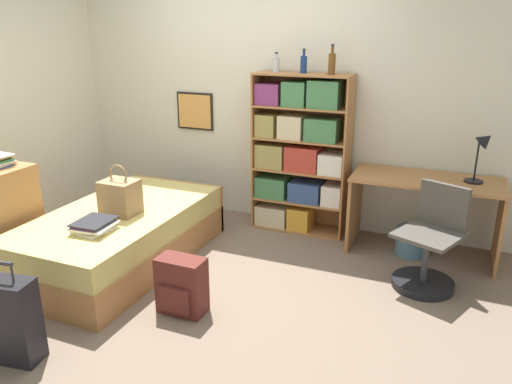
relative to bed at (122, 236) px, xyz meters
name	(u,v)px	position (x,y,z in m)	size (l,w,h in m)	color
ground_plane	(187,275)	(0.66, -0.02, -0.24)	(14.00, 14.00, 0.00)	#756051
wall_back	(257,96)	(0.66, 1.53, 1.06)	(10.00, 0.09, 2.60)	beige
bed	(122,236)	(0.00, 0.00, 0.00)	(1.06, 1.94, 0.48)	#A36B3D
handbag	(120,197)	(0.07, -0.05, 0.39)	(0.29, 0.24, 0.43)	#93704C
book_stack_on_bed	(94,226)	(0.10, -0.44, 0.28)	(0.32, 0.34, 0.09)	silver
suitcase	(4,319)	(0.19, -1.41, 0.04)	(0.45, 0.25, 0.68)	black
bookcase	(298,154)	(1.19, 1.30, 0.55)	(0.94, 0.34, 1.57)	#A36B3D
bottle_green	(276,64)	(0.94, 1.34, 1.40)	(0.07, 0.07, 0.18)	#B7BCC1
bottle_brown	(304,64)	(1.22, 1.32, 1.42)	(0.06, 0.06, 0.22)	navy
bottle_clear	(332,63)	(1.50, 1.27, 1.44)	(0.07, 0.07, 0.27)	brown
desk	(425,201)	(2.43, 1.18, 0.27)	(1.29, 0.60, 0.72)	#A36B3D
desk_lamp	(483,148)	(2.84, 1.22, 0.79)	(0.21, 0.16, 0.46)	black
desk_chair	(428,256)	(2.53, 0.58, 0.02)	(0.58, 0.58, 0.82)	black
backpack	(181,286)	(0.92, -0.52, -0.03)	(0.35, 0.22, 0.42)	#56231E
waste_bin	(411,241)	(2.35, 1.12, -0.11)	(0.28, 0.28, 0.26)	slate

